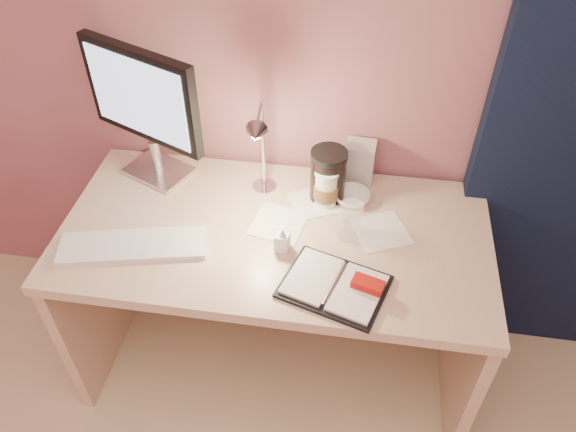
# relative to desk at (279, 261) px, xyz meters

# --- Properties ---
(desk) EXTENTS (1.40, 0.70, 0.73)m
(desk) POSITION_rel_desk_xyz_m (0.00, 0.00, 0.00)
(desk) COLOR #D0B193
(desk) RESTS_ON ground
(monitor) EXTENTS (0.43, 0.24, 0.49)m
(monitor) POSITION_rel_desk_xyz_m (-0.47, 0.16, 0.52)
(monitor) COLOR silver
(monitor) RESTS_ON desk
(keyboard) EXTENTS (0.48, 0.23, 0.02)m
(keyboard) POSITION_rel_desk_xyz_m (-0.43, -0.22, 0.24)
(keyboard) COLOR silver
(keyboard) RESTS_ON desk
(planner) EXTENTS (0.35, 0.30, 0.05)m
(planner) POSITION_rel_desk_xyz_m (0.22, -0.28, 0.24)
(planner) COLOR black
(planner) RESTS_ON desk
(paper_a) EXTENTS (0.22, 0.22, 0.00)m
(paper_a) POSITION_rel_desk_xyz_m (0.34, -0.02, 0.23)
(paper_a) COLOR silver
(paper_a) RESTS_ON desk
(paper_b) EXTENTS (0.19, 0.19, 0.00)m
(paper_b) POSITION_rel_desk_xyz_m (0.01, -0.04, 0.23)
(paper_b) COLOR silver
(paper_b) RESTS_ON desk
(paper_c) EXTENTS (0.20, 0.20, 0.00)m
(paper_c) POSITION_rel_desk_xyz_m (0.11, 0.08, 0.23)
(paper_c) COLOR silver
(paper_c) RESTS_ON desk
(coffee_cup) EXTENTS (0.09, 0.09, 0.14)m
(coffee_cup) POSITION_rel_desk_xyz_m (0.15, 0.09, 0.29)
(coffee_cup) COLOR silver
(coffee_cup) RESTS_ON desk
(clear_cup) EXTENTS (0.07, 0.07, 0.13)m
(clear_cup) POSITION_rel_desk_xyz_m (0.24, -0.06, 0.29)
(clear_cup) COLOR white
(clear_cup) RESTS_ON desk
(bowl) EXTENTS (0.15, 0.15, 0.04)m
(bowl) POSITION_rel_desk_xyz_m (0.24, 0.11, 0.24)
(bowl) COLOR white
(bowl) RESTS_ON desk
(lotion_bottle) EXTENTS (0.05, 0.05, 0.09)m
(lotion_bottle) POSITION_rel_desk_xyz_m (0.04, -0.15, 0.27)
(lotion_bottle) COLOR silver
(lotion_bottle) RESTS_ON desk
(dark_jar) EXTENTS (0.12, 0.12, 0.17)m
(dark_jar) POSITION_rel_desk_xyz_m (0.15, 0.12, 0.31)
(dark_jar) COLOR black
(dark_jar) RESTS_ON desk
(product_box) EXTENTS (0.11, 0.09, 0.16)m
(product_box) POSITION_rel_desk_xyz_m (0.25, 0.23, 0.30)
(product_box) COLOR silver
(product_box) RESTS_ON desk
(desk_lamp) EXTENTS (0.09, 0.23, 0.37)m
(desk_lamp) POSITION_rel_desk_xyz_m (-0.08, 0.04, 0.46)
(desk_lamp) COLOR silver
(desk_lamp) RESTS_ON desk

